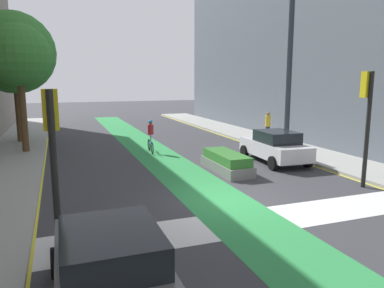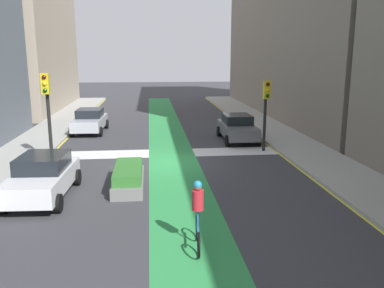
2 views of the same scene
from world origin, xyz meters
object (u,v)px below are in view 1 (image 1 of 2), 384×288
car_grey_left_near (111,269)px  street_tree_far (19,56)px  car_white_right_far (275,146)px  street_tree_near (14,53)px  traffic_signal_near_left (52,138)px  pedestrian_sidewalk_right_a (268,125)px  traffic_signal_near_right (367,107)px  cyclist_in_lane (151,135)px  median_planter (226,163)px

car_grey_left_near → street_tree_far: size_ratio=0.62×
car_white_right_far → street_tree_far: 14.11m
street_tree_near → traffic_signal_near_left: bearing=-82.5°
car_white_right_far → pedestrian_sidewalk_right_a: size_ratio=2.41×
traffic_signal_near_left → pedestrian_sidewalk_right_a: (13.25, 12.12, -1.62)m
car_grey_left_near → street_tree_near: size_ratio=0.52×
car_grey_left_near → traffic_signal_near_right: bearing=24.3°
street_tree_far → street_tree_near: bearing=98.7°
car_white_right_far → street_tree_far: (-11.68, 6.52, 4.47)m
traffic_signal_near_left → cyclist_in_lane: size_ratio=2.05×
traffic_signal_near_right → car_grey_left_near: (-10.02, -4.53, -2.22)m
car_grey_left_near → pedestrian_sidewalk_right_a: size_ratio=2.37×
car_white_right_far → street_tree_near: 16.72m
cyclist_in_lane → street_tree_near: 10.31m
median_planter → pedestrian_sidewalk_right_a: bearing=47.1°
cyclist_in_lane → street_tree_far: (-6.52, 2.05, 4.30)m
traffic_signal_near_left → median_planter: traffic_signal_near_left is taller
traffic_signal_near_left → pedestrian_sidewalk_right_a: bearing=42.5°
car_white_right_far → street_tree_near: (-12.26, 10.28, 4.86)m
car_grey_left_near → street_tree_far: bearing=98.8°
car_white_right_far → street_tree_far: street_tree_far is taller
street_tree_far → pedestrian_sidewalk_right_a: bearing=-2.7°
pedestrian_sidewalk_right_a → median_planter: size_ratio=0.54×
car_grey_left_near → median_planter: size_ratio=1.28×
pedestrian_sidewalk_right_a → street_tree_far: 15.45m
traffic_signal_near_right → traffic_signal_near_left: 10.99m
cyclist_in_lane → pedestrian_sidewalk_right_a: 8.44m
traffic_signal_near_left → street_tree_far: street_tree_far is taller
car_white_right_far → pedestrian_sidewalk_right_a: bearing=61.4°
traffic_signal_near_right → median_planter: bearing=134.8°
traffic_signal_near_right → pedestrian_sidewalk_right_a: 10.99m
traffic_signal_near_left → car_white_right_far: 12.03m
street_tree_far → median_planter: street_tree_far is taller
traffic_signal_near_right → pedestrian_sidewalk_right_a: size_ratio=2.43×
cyclist_in_lane → median_planter: (2.12, -5.34, -0.57)m
traffic_signal_near_right → street_tree_far: street_tree_far is taller
street_tree_far → traffic_signal_near_left: bearing=-82.9°
traffic_signal_near_left → pedestrian_sidewalk_right_a: 18.03m
car_grey_left_near → median_planter: 10.44m
car_white_right_far → median_planter: size_ratio=1.31×
street_tree_near → median_planter: street_tree_near is taller
traffic_signal_near_left → street_tree_near: size_ratio=0.47×
car_white_right_far → cyclist_in_lane: bearing=139.1°
cyclist_in_lane → pedestrian_sidewalk_right_a: pedestrian_sidewalk_right_a is taller
pedestrian_sidewalk_right_a → street_tree_near: size_ratio=0.22×
pedestrian_sidewalk_right_a → traffic_signal_near_left: bearing=-137.5°
car_grey_left_near → street_tree_far: (-2.46, 15.78, 4.47)m
traffic_signal_near_right → pedestrian_sidewalk_right_a: traffic_signal_near_right is taller
car_white_right_far → traffic_signal_near_left: bearing=-148.0°
median_planter → traffic_signal_near_right: bearing=-45.2°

